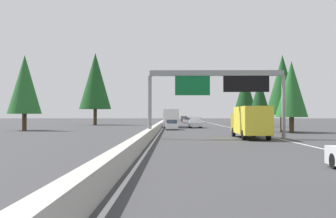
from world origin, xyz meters
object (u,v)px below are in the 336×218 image
at_px(sedan_mid_center, 186,120).
at_px(conifer_right_distant, 245,93).
at_px(conifer_right_near, 291,89).
at_px(sign_gantry_overhead, 218,84).
at_px(box_truck_far_right, 250,121).
at_px(bus_distant_b, 171,117).
at_px(conifer_right_mid, 282,85).
at_px(conifer_left_near, 25,84).
at_px(sedan_near_right, 187,120).
at_px(minivan_near_center, 184,118).
at_px(pickup_mid_right, 195,122).
at_px(conifer_left_mid, 95,81).
at_px(sedan_far_left, 172,125).
at_px(conifer_right_far, 260,97).

bearing_deg(sedan_mid_center, conifer_right_distant, -150.01).
height_order(conifer_right_near, conifer_right_distant, conifer_right_distant).
bearing_deg(conifer_right_distant, sign_gantry_overhead, 167.06).
bearing_deg(box_truck_far_right, bus_distant_b, 12.82).
xyz_separation_m(conifer_right_mid, conifer_left_near, (3.60, 34.69, 0.37)).
height_order(box_truck_far_right, bus_distant_b, bus_distant_b).
height_order(box_truck_far_right, conifer_right_mid, conifer_right_mid).
relative_size(conifer_right_mid, conifer_left_near, 0.94).
xyz_separation_m(sign_gantry_overhead, sedan_near_right, (66.62, 0.47, -4.32)).
bearing_deg(minivan_near_center, pickup_mid_right, -179.97).
bearing_deg(conifer_left_near, conifer_right_mid, -95.92).
xyz_separation_m(bus_distant_b, conifer_left_mid, (14.70, 16.25, 7.64)).
bearing_deg(conifer_right_mid, sedan_far_left, 65.69).
xyz_separation_m(sign_gantry_overhead, conifer_left_mid, (47.80, 20.70, 4.35)).
height_order(box_truck_far_right, conifer_left_near, conifer_left_near).
height_order(conifer_right_distant, conifer_left_near, conifer_right_distant).
xyz_separation_m(bus_distant_b, conifer_left_near, (-14.88, 20.31, 4.67)).
distance_m(sedan_mid_center, conifer_right_distant, 25.86).
bearing_deg(bus_distant_b, conifer_right_near, -145.72).
bearing_deg(conifer_right_far, sedan_near_right, 20.79).
relative_size(sign_gantry_overhead, bus_distant_b, 1.10).
bearing_deg(sedan_far_left, conifer_right_mid, -114.31).
distance_m(box_truck_far_right, sedan_far_left, 21.91).
height_order(sedan_far_left, bus_distant_b, bus_distant_b).
xyz_separation_m(conifer_right_near, conifer_left_mid, (36.17, 30.89, 4.07)).
bearing_deg(conifer_left_near, conifer_right_distant, -47.04).
xyz_separation_m(sign_gantry_overhead, conifer_right_near, (11.62, -10.18, 0.28)).
bearing_deg(sign_gantry_overhead, conifer_right_mid, -34.20).
xyz_separation_m(bus_distant_b, conifer_right_distant, (19.41, -16.51, 5.30)).
bearing_deg(conifer_right_distant, sedan_far_left, 152.50).
bearing_deg(sedan_far_left, minivan_near_center, -2.95).
bearing_deg(sedan_mid_center, sedan_far_left, 175.87).
height_order(sign_gantry_overhead, conifer_right_near, conifer_right_near).
distance_m(conifer_right_mid, conifer_right_far, 20.54).
relative_size(sedan_far_left, conifer_right_mid, 0.44).
xyz_separation_m(sign_gantry_overhead, bus_distant_b, (33.09, 4.45, -3.29)).
distance_m(box_truck_far_right, conifer_left_near, 33.31).
bearing_deg(conifer_right_mid, pickup_mid_right, 34.04).
bearing_deg(sedan_near_right, minivan_near_center, 0.01).
bearing_deg(conifer_left_near, pickup_mid_right, -64.19).
height_order(conifer_right_near, conifer_left_mid, conifer_left_mid).
relative_size(bus_distant_b, conifer_left_near, 1.09).
relative_size(sedan_far_left, pickup_mid_right, 0.79).
xyz_separation_m(sedan_near_right, conifer_left_mid, (-18.83, 20.23, 8.68)).
xyz_separation_m(conifer_right_distant, conifer_left_mid, (-4.70, 32.76, 2.34)).
bearing_deg(bus_distant_b, conifer_left_mid, 47.86).
bearing_deg(conifer_right_mid, conifer_left_near, 84.08).
distance_m(sedan_mid_center, conifer_left_mid, 34.39).
bearing_deg(sedan_mid_center, conifer_left_near, 156.56).
bearing_deg(sedan_near_right, conifer_right_near, -169.03).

